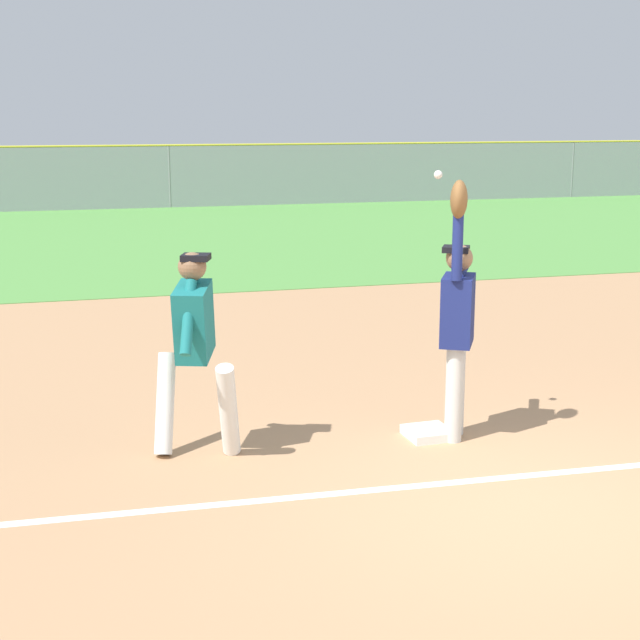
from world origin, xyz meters
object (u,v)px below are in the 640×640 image
at_px(runner, 194,340).
at_px(baseball, 438,175).
at_px(parked_car_blue, 122,176).
at_px(parked_car_black, 291,174).
at_px(first_base, 428,433).
at_px(fielder, 457,314).

bearing_deg(runner, baseball, 20.50).
bearing_deg(parked_car_blue, parked_car_black, -7.28).
xyz_separation_m(parked_car_blue, parked_car_black, (5.92, -0.24, 0.00)).
bearing_deg(first_base, baseball, 58.25).
relative_size(baseball, parked_car_black, 0.02).
distance_m(first_base, baseball, 2.26).
relative_size(fielder, parked_car_black, 0.51).
bearing_deg(parked_car_black, fielder, -99.50).
xyz_separation_m(fielder, runner, (-2.25, 0.17, -0.12)).
distance_m(first_base, fielder, 1.10).
distance_m(baseball, parked_car_black, 26.03).
height_order(first_base, fielder, fielder).
bearing_deg(parked_car_blue, runner, -97.30).
bearing_deg(first_base, parked_car_blue, 92.12).
relative_size(runner, parked_car_blue, 0.38).
relative_size(fielder, runner, 1.33).
relative_size(parked_car_blue, parked_car_black, 1.03).
relative_size(runner, parked_car_black, 0.39).
bearing_deg(baseball, fielder, -63.49).
bearing_deg(baseball, first_base, -121.75).
xyz_separation_m(first_base, fielder, (0.21, -0.07, 1.08)).
bearing_deg(parked_car_black, runner, -104.34).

